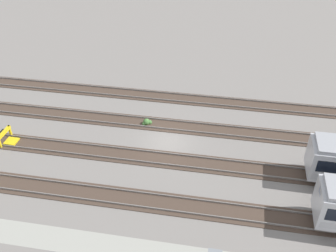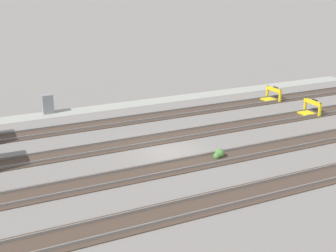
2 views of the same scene
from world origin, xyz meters
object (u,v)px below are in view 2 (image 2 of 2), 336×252
bumper_stop_near_inner_track (310,108)px  weed_clump (219,154)px  bumper_stop_nearest_track (272,95)px  electrical_cabinet (48,104)px

bumper_stop_near_inner_track → weed_clump: bumper_stop_near_inner_track is taller
bumper_stop_nearest_track → electrical_cabinet: (19.49, -4.98, 0.29)m
bumper_stop_nearest_track → bumper_stop_near_inner_track: bearing=91.1°
bumper_stop_nearest_track → electrical_cabinet: 20.12m
bumper_stop_nearest_track → weed_clump: size_ratio=2.18×
electrical_cabinet → weed_clump: (-7.64, 14.83, -0.56)m
bumper_stop_nearest_track → bumper_stop_near_inner_track: (-0.09, 4.99, 0.00)m
bumper_stop_near_inner_track → electrical_cabinet: size_ratio=1.25×
electrical_cabinet → weed_clump: 16.69m
bumper_stop_nearest_track → weed_clump: (11.85, 9.85, -0.27)m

